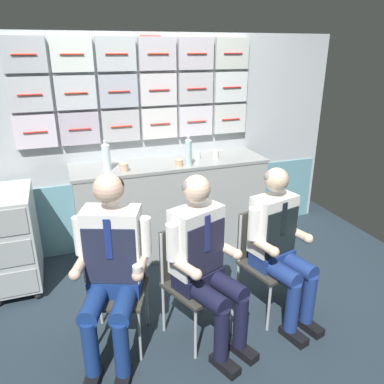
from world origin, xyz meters
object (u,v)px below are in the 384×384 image
folding_chair_left (118,274)px  crew_member_by_counter (280,241)px  service_trolley (12,237)px  coffee_cup_white (197,155)px  folding_chair_by_counter (263,250)px  crew_member_left (111,261)px  crew_member_right (204,257)px  folding_chair_right (189,269)px  water_bottle_short (106,156)px

folding_chair_left → crew_member_by_counter: 1.21m
service_trolley → coffee_cup_white: bearing=6.1°
folding_chair_by_counter → crew_member_left: bearing=-175.4°
folding_chair_left → crew_member_by_counter: crew_member_by_counter is taller
folding_chair_left → crew_member_right: 0.64m
folding_chair_left → crew_member_right: bearing=-25.5°
folding_chair_right → crew_member_by_counter: bearing=-7.7°
crew_member_right → crew_member_left: bearing=169.2°
service_trolley → folding_chair_left: 1.20m
service_trolley → crew_member_right: 1.78m
folding_chair_by_counter → water_bottle_short: 1.62m
folding_chair_left → folding_chair_right: 0.51m
folding_chair_by_counter → folding_chair_right: bearing=-174.3°
folding_chair_right → water_bottle_short: size_ratio=3.01×
folding_chair_left → water_bottle_short: bearing=84.3°
service_trolley → crew_member_right: (1.32, -1.18, 0.20)m
folding_chair_right → crew_member_right: crew_member_right is taller
service_trolley → folding_chair_right: bearing=-39.4°
folding_chair_left → crew_member_left: size_ratio=0.65×
crew_member_left → folding_chair_right: 0.59m
crew_member_by_counter → crew_member_right: bearing=-175.0°
service_trolley → water_bottle_short: bearing=7.8°
service_trolley → folding_chair_right: 1.63m
crew_member_left → water_bottle_short: size_ratio=4.66×
folding_chair_left → coffee_cup_white: coffee_cup_white is taller
service_trolley → folding_chair_by_counter: 2.14m
service_trolley → folding_chair_left: bearing=-50.2°
folding_chair_left → folding_chair_by_counter: 1.15m
service_trolley → water_bottle_short: size_ratio=3.24×
crew_member_by_counter → coffee_cup_white: size_ratio=16.11×
service_trolley → crew_member_left: bearing=-56.4°
folding_chair_left → crew_member_right: size_ratio=0.66×
service_trolley → crew_member_by_counter: crew_member_by_counter is taller
crew_member_left → folding_chair_by_counter: (1.20, 0.10, -0.20)m
folding_chair_left → crew_member_by_counter: bearing=-9.9°
crew_member_by_counter → water_bottle_short: water_bottle_short is taller
crew_member_right → crew_member_by_counter: (0.63, 0.06, -0.03)m
folding_chair_left → coffee_cup_white: bearing=47.5°
crew_member_left → folding_chair_right: bearing=3.4°
folding_chair_by_counter → coffee_cup_white: coffee_cup_white is taller
crew_member_right → crew_member_by_counter: crew_member_right is taller
crew_member_by_counter → folding_chair_right: bearing=172.3°
folding_chair_left → coffee_cup_white: 1.58m
crew_member_left → crew_member_by_counter: (1.24, -0.06, -0.05)m
crew_member_left → crew_member_by_counter: size_ratio=1.06×
folding_chair_right → crew_member_right: (0.06, -0.15, 0.18)m
crew_member_by_counter → coffee_cup_white: 1.37m
crew_member_right → folding_chair_by_counter: crew_member_right is taller
folding_chair_right → water_bottle_short: 1.35m
crew_member_left → crew_member_by_counter: crew_member_left is taller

